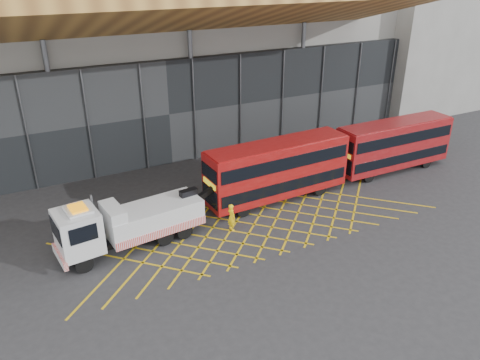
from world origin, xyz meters
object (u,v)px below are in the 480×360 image
recovery_truck (127,223)px  bus_second (394,144)px  worker (231,217)px  bus_towed (277,168)px

recovery_truck → bus_second: size_ratio=1.01×
recovery_truck → worker: size_ratio=5.65×
recovery_truck → worker: 6.04m
bus_towed → bus_second: 10.28m
worker → recovery_truck: bearing=73.2°
worker → bus_second: bearing=-88.6°
recovery_truck → worker: (5.93, -0.95, -0.69)m
recovery_truck → bus_towed: bearing=0.0°
recovery_truck → bus_second: 20.71m
bus_towed → worker: size_ratio=5.88×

